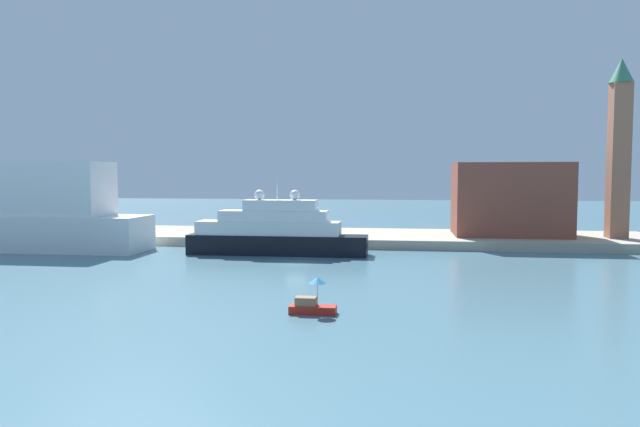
# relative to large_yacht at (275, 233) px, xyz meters

# --- Properties ---
(ground) EXTENTS (400.00, 400.00, 0.00)m
(ground) POSITION_rel_large_yacht_xyz_m (4.65, -8.59, -3.16)
(ground) COLOR slate
(quay_dock) EXTENTS (110.00, 20.37, 1.45)m
(quay_dock) POSITION_rel_large_yacht_xyz_m (4.65, 17.60, -2.44)
(quay_dock) COLOR #ADA38E
(quay_dock) RESTS_ON ground
(large_yacht) EXTENTS (25.93, 4.50, 10.86)m
(large_yacht) POSITION_rel_large_yacht_xyz_m (0.00, 0.00, 0.00)
(large_yacht) COLOR black
(large_yacht) RESTS_ON ground
(small_motorboat) EXTENTS (3.86, 1.48, 3.07)m
(small_motorboat) POSITION_rel_large_yacht_xyz_m (10.70, -34.42, -2.21)
(small_motorboat) COLOR #B22319
(small_motorboat) RESTS_ON ground
(work_barge) EXTENTS (4.88, 1.72, 0.86)m
(work_barge) POSITION_rel_large_yacht_xyz_m (-11.01, 2.37, -2.73)
(work_barge) COLOR silver
(work_barge) RESTS_ON ground
(harbor_building) EXTENTS (18.09, 11.60, 12.02)m
(harbor_building) POSITION_rel_large_yacht_xyz_m (35.87, 18.02, 4.30)
(harbor_building) COLOR brown
(harbor_building) RESTS_ON quay_dock
(bell_tower) EXTENTS (3.66, 3.66, 28.21)m
(bell_tower) POSITION_rel_large_yacht_xyz_m (51.91, 15.80, 13.44)
(bell_tower) COLOR #9E664C
(bell_tower) RESTS_ON quay_dock
(parked_car) EXTENTS (4.51, 1.86, 1.43)m
(parked_car) POSITION_rel_large_yacht_xyz_m (-8.18, 16.15, -1.09)
(parked_car) COLOR #1E4C99
(parked_car) RESTS_ON quay_dock
(person_figure) EXTENTS (0.36, 0.36, 1.66)m
(person_figure) POSITION_rel_large_yacht_xyz_m (-2.15, 9.61, -0.94)
(person_figure) COLOR maroon
(person_figure) RESTS_ON quay_dock
(mooring_bollard) EXTENTS (0.47, 0.47, 0.68)m
(mooring_bollard) POSITION_rel_large_yacht_xyz_m (12.30, 8.61, -1.37)
(mooring_bollard) COLOR black
(mooring_bollard) RESTS_ON quay_dock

